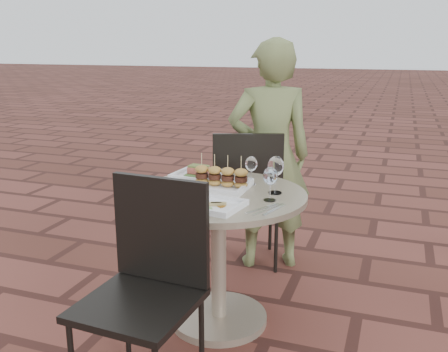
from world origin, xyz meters
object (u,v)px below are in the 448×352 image
(chair_far, at_px, (247,188))
(diner, at_px, (270,156))
(plate_salmon, at_px, (199,174))
(chair_near, at_px, (149,272))
(plate_tuna, at_px, (216,205))
(cafe_table, at_px, (219,238))
(plate_sliders, at_px, (221,180))

(chair_far, bearing_deg, diner, -159.98)
(plate_salmon, bearing_deg, chair_far, 73.15)
(chair_near, distance_m, diner, 1.45)
(diner, bearing_deg, plate_salmon, 41.14)
(chair_near, relative_size, plate_tuna, 3.55)
(chair_near, distance_m, plate_tuna, 0.45)
(chair_near, bearing_deg, cafe_table, 85.78)
(chair_near, distance_m, plate_salmon, 0.88)
(chair_far, distance_m, chair_near, 1.32)
(plate_salmon, bearing_deg, plate_tuna, -59.45)
(plate_salmon, xyz_separation_m, plate_sliders, (0.20, -0.17, 0.02))
(cafe_table, relative_size, chair_near, 0.97)
(chair_near, height_order, plate_salmon, chair_near)
(cafe_table, xyz_separation_m, chair_near, (-0.08, -0.61, 0.07))
(plate_tuna, bearing_deg, cafe_table, 107.34)
(diner, height_order, plate_salmon, diner)
(cafe_table, xyz_separation_m, plate_salmon, (-0.21, 0.24, 0.27))
(chair_far, distance_m, diner, 0.26)
(plate_tuna, bearing_deg, plate_salmon, 120.55)
(diner, xyz_separation_m, plate_salmon, (-0.27, -0.58, -0.00))
(diner, height_order, plate_tuna, diner)
(plate_salmon, relative_size, plate_sliders, 0.96)
(cafe_table, height_order, plate_tuna, plate_tuna)
(chair_far, relative_size, chair_near, 1.00)
(chair_near, bearing_deg, plate_salmon, 101.96)
(chair_near, distance_m, plate_sliders, 0.72)
(chair_near, bearing_deg, plate_tuna, 70.80)
(chair_far, relative_size, plate_sliders, 3.20)
(diner, xyz_separation_m, plate_tuna, (0.02, -1.05, -0.01))
(plate_salmon, distance_m, plate_sliders, 0.26)
(diner, distance_m, plate_tuna, 1.05)
(plate_salmon, bearing_deg, plate_sliders, -40.32)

